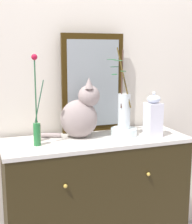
{
  "coord_description": "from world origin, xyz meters",
  "views": [
    {
      "loc": [
        -0.71,
        -1.96,
        1.49
      ],
      "look_at": [
        0.0,
        0.0,
        1.1
      ],
      "focal_mm": 52.02,
      "sensor_mm": 36.0,
      "label": 1
    }
  ],
  "objects_px": {
    "cat_sitting": "(81,113)",
    "vase_glass_clear": "(124,108)",
    "jar_lidded_porcelain": "(153,116)",
    "mirror_leaning": "(93,83)",
    "candle_pillar": "(38,132)",
    "bowl_porcelain": "(124,132)",
    "vase_slim_green": "(37,121)",
    "sideboard": "(96,202)"
  },
  "relations": [
    {
      "from": "cat_sitting",
      "to": "candle_pillar",
      "type": "height_order",
      "value": "cat_sitting"
    },
    {
      "from": "sideboard",
      "to": "jar_lidded_porcelain",
      "type": "bearing_deg",
      "value": -10.12
    },
    {
      "from": "mirror_leaning",
      "to": "cat_sitting",
      "type": "xyz_separation_m",
      "value": [
        -0.14,
        -0.15,
        -0.18
      ]
    },
    {
      "from": "cat_sitting",
      "to": "bowl_porcelain",
      "type": "distance_m",
      "value": 0.33
    },
    {
      "from": "vase_slim_green",
      "to": "candle_pillar",
      "type": "height_order",
      "value": "vase_slim_green"
    },
    {
      "from": "vase_glass_clear",
      "to": "candle_pillar",
      "type": "relative_size",
      "value": 4.11
    },
    {
      "from": "cat_sitting",
      "to": "bowl_porcelain",
      "type": "bearing_deg",
      "value": -7.63
    },
    {
      "from": "sideboard",
      "to": "cat_sitting",
      "type": "bearing_deg",
      "value": 145.49
    },
    {
      "from": "cat_sitting",
      "to": "bowl_porcelain",
      "type": "xyz_separation_m",
      "value": [
        0.3,
        -0.04,
        -0.14
      ]
    },
    {
      "from": "sideboard",
      "to": "bowl_porcelain",
      "type": "xyz_separation_m",
      "value": [
        0.21,
        0.02,
        0.48
      ]
    },
    {
      "from": "cat_sitting",
      "to": "jar_lidded_porcelain",
      "type": "xyz_separation_m",
      "value": [
        0.47,
        -0.13,
        -0.03
      ]
    },
    {
      "from": "mirror_leaning",
      "to": "vase_glass_clear",
      "type": "relative_size",
      "value": 1.26
    },
    {
      "from": "bowl_porcelain",
      "to": "jar_lidded_porcelain",
      "type": "distance_m",
      "value": 0.23
    },
    {
      "from": "sideboard",
      "to": "jar_lidded_porcelain",
      "type": "relative_size",
      "value": 4.02
    },
    {
      "from": "mirror_leaning",
      "to": "candle_pillar",
      "type": "relative_size",
      "value": 5.19
    },
    {
      "from": "bowl_porcelain",
      "to": "mirror_leaning",
      "type": "bearing_deg",
      "value": 131.01
    },
    {
      "from": "mirror_leaning",
      "to": "cat_sitting",
      "type": "distance_m",
      "value": 0.27
    },
    {
      "from": "mirror_leaning",
      "to": "bowl_porcelain",
      "type": "bearing_deg",
      "value": -48.99
    },
    {
      "from": "vase_slim_green",
      "to": "bowl_porcelain",
      "type": "height_order",
      "value": "vase_slim_green"
    },
    {
      "from": "cat_sitting",
      "to": "bowl_porcelain",
      "type": "height_order",
      "value": "cat_sitting"
    },
    {
      "from": "jar_lidded_porcelain",
      "to": "candle_pillar",
      "type": "xyz_separation_m",
      "value": [
        -0.76,
        0.14,
        -0.08
      ]
    },
    {
      "from": "mirror_leaning",
      "to": "cat_sitting",
      "type": "relative_size",
      "value": 1.73
    },
    {
      "from": "mirror_leaning",
      "to": "vase_slim_green",
      "type": "height_order",
      "value": "mirror_leaning"
    },
    {
      "from": "vase_glass_clear",
      "to": "candle_pillar",
      "type": "height_order",
      "value": "vase_glass_clear"
    },
    {
      "from": "mirror_leaning",
      "to": "jar_lidded_porcelain",
      "type": "height_order",
      "value": "mirror_leaning"
    },
    {
      "from": "vase_glass_clear",
      "to": "bowl_porcelain",
      "type": "bearing_deg",
      "value": 1.58
    },
    {
      "from": "mirror_leaning",
      "to": "candle_pillar",
      "type": "xyz_separation_m",
      "value": [
        -0.42,
        -0.13,
        -0.29
      ]
    },
    {
      "from": "mirror_leaning",
      "to": "vase_slim_green",
      "type": "bearing_deg",
      "value": -152.67
    },
    {
      "from": "cat_sitting",
      "to": "vase_glass_clear",
      "type": "height_order",
      "value": "vase_glass_clear"
    },
    {
      "from": "vase_slim_green",
      "to": "jar_lidded_porcelain",
      "type": "distance_m",
      "value": 0.78
    },
    {
      "from": "cat_sitting",
      "to": "jar_lidded_porcelain",
      "type": "relative_size",
      "value": 1.3
    },
    {
      "from": "vase_slim_green",
      "to": "vase_glass_clear",
      "type": "relative_size",
      "value": 1.01
    },
    {
      "from": "vase_slim_green",
      "to": "vase_glass_clear",
      "type": "bearing_deg",
      "value": 4.22
    },
    {
      "from": "vase_slim_green",
      "to": "jar_lidded_porcelain",
      "type": "relative_size",
      "value": 1.81
    },
    {
      "from": "jar_lidded_porcelain",
      "to": "mirror_leaning",
      "type": "bearing_deg",
      "value": 141.03
    },
    {
      "from": "jar_lidded_porcelain",
      "to": "candle_pillar",
      "type": "bearing_deg",
      "value": 169.61
    },
    {
      "from": "cat_sitting",
      "to": "bowl_porcelain",
      "type": "relative_size",
      "value": 2.22
    },
    {
      "from": "bowl_porcelain",
      "to": "vase_slim_green",
      "type": "bearing_deg",
      "value": -175.79
    },
    {
      "from": "mirror_leaning",
      "to": "bowl_porcelain",
      "type": "relative_size",
      "value": 3.85
    },
    {
      "from": "sideboard",
      "to": "candle_pillar",
      "type": "height_order",
      "value": "candle_pillar"
    },
    {
      "from": "sideboard",
      "to": "candle_pillar",
      "type": "bearing_deg",
      "value": 169.34
    },
    {
      "from": "cat_sitting",
      "to": "jar_lidded_porcelain",
      "type": "bearing_deg",
      "value": -15.13
    }
  ]
}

